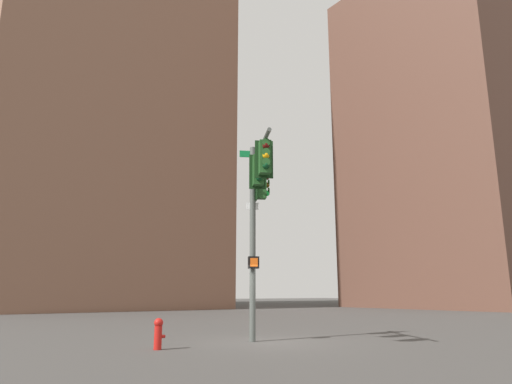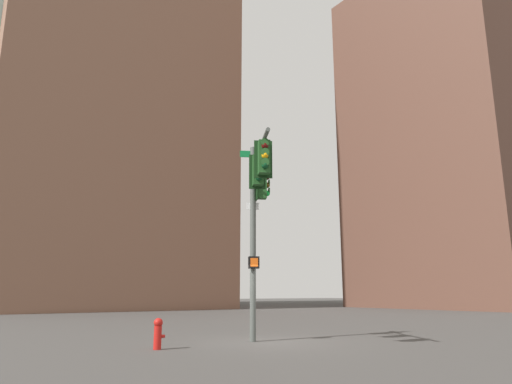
{
  "view_description": "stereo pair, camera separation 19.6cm",
  "coord_description": "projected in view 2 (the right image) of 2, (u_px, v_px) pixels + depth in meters",
  "views": [
    {
      "loc": [
        -9.59,
        -12.43,
        1.57
      ],
      "look_at": [
        -0.8,
        -0.32,
        4.88
      ],
      "focal_mm": 32.17,
      "sensor_mm": 36.0,
      "label": 1
    },
    {
      "loc": [
        -9.43,
        -12.55,
        1.57
      ],
      "look_at": [
        -0.8,
        -0.32,
        4.88
      ],
      "focal_mm": 32.17,
      "sensor_mm": 36.0,
      "label": 2
    }
  ],
  "objects": [
    {
      "name": "building_brick_midblock",
      "position": [
        460.0,
        142.0,
        55.63
      ],
      "size": [
        21.89,
        19.74,
        38.91
      ],
      "primitive_type": "cube",
      "color": "brown",
      "rests_on": "ground_plane"
    },
    {
      "name": "ground_plane",
      "position": [
        270.0,
        342.0,
        14.98
      ],
      "size": [
        200.0,
        200.0,
        0.0
      ],
      "primitive_type": "plane",
      "color": "#423F3D"
    },
    {
      "name": "building_glass_tower",
      "position": [
        77.0,
        30.0,
        62.69
      ],
      "size": [
        23.96,
        31.35,
        73.53
      ],
      "primitive_type": "cube",
      "color": "#9EC6C1",
      "rests_on": "ground_plane"
    },
    {
      "name": "building_brick_farside",
      "position": [
        461.0,
        100.0,
        62.5
      ],
      "size": [
        18.97,
        16.49,
        54.52
      ],
      "primitive_type": "cube",
      "color": "brown",
      "rests_on": "ground_plane"
    },
    {
      "name": "building_brick_nearside",
      "position": [
        114.0,
        77.0,
        51.6
      ],
      "size": [
        23.54,
        16.47,
        50.81
      ],
      "primitive_type": "cube",
      "color": "#845B47",
      "rests_on": "ground_plane"
    },
    {
      "name": "fire_hydrant",
      "position": [
        158.0,
        332.0,
        13.11
      ],
      "size": [
        0.34,
        0.26,
        0.87
      ],
      "color": "red",
      "rests_on": "ground_plane"
    },
    {
      "name": "signal_pole_assembly",
      "position": [
        258.0,
        196.0,
        15.26
      ],
      "size": [
        2.44,
        3.77,
        6.72
      ],
      "rotation": [
        0.0,
        0.0,
        4.22
      ],
      "color": "#4C514C",
      "rests_on": "ground_plane"
    }
  ]
}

